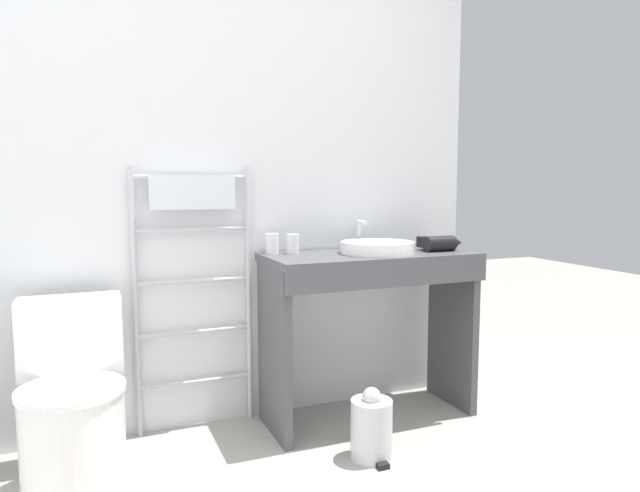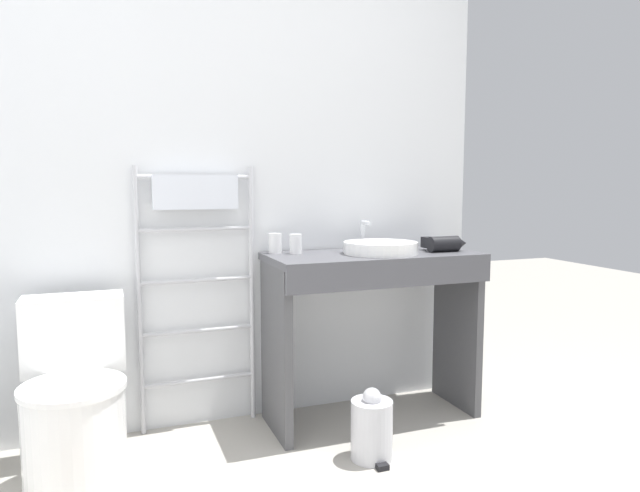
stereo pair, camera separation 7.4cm
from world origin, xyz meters
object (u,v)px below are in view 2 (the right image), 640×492
at_px(cup_near_edge, 296,244).
at_px(trash_bin, 372,428).
at_px(toilet, 75,405).
at_px(hair_dryer, 444,244).
at_px(sink_basin, 380,247).
at_px(cup_near_wall, 275,243).
at_px(towel_radiator, 197,244).

distance_m(cup_near_edge, trash_bin, 0.94).
xyz_separation_m(toilet, hair_dryer, (1.76, 0.06, 0.58)).
bearing_deg(hair_dryer, trash_bin, -149.15).
bearing_deg(toilet, trash_bin, -13.02).
distance_m(sink_basin, cup_near_wall, 0.52).
relative_size(cup_near_edge, trash_bin, 0.31).
height_order(cup_near_edge, hair_dryer, cup_near_edge).
distance_m(towel_radiator, cup_near_wall, 0.38).
distance_m(towel_radiator, hair_dryer, 1.24).
bearing_deg(cup_near_wall, hair_dryer, -15.48).
bearing_deg(cup_near_edge, sink_basin, -20.68).
height_order(toilet, trash_bin, toilet).
bearing_deg(cup_near_edge, toilet, -166.68).
distance_m(cup_near_wall, cup_near_edge, 0.10).
bearing_deg(trash_bin, toilet, 166.98).
height_order(toilet, cup_near_wall, cup_near_wall).
bearing_deg(cup_near_wall, trash_bin, -65.10).
height_order(sink_basin, trash_bin, sink_basin).
distance_m(towel_radiator, sink_basin, 0.90).
relative_size(toilet, cup_near_edge, 7.52).
height_order(towel_radiator, sink_basin, towel_radiator).
relative_size(cup_near_edge, hair_dryer, 0.45).
relative_size(toilet, cup_near_wall, 7.37).
bearing_deg(sink_basin, towel_radiator, 164.91).
distance_m(sink_basin, hair_dryer, 0.35).
bearing_deg(trash_bin, cup_near_edge, 108.59).
relative_size(sink_basin, cup_near_edge, 3.77).
bearing_deg(cup_near_edge, hair_dryer, -13.54).
relative_size(towel_radiator, trash_bin, 4.02).
bearing_deg(towel_radiator, hair_dryer, -12.24).
bearing_deg(toilet, cup_near_wall, 17.50).
xyz_separation_m(toilet, trash_bin, (1.19, -0.28, -0.17)).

